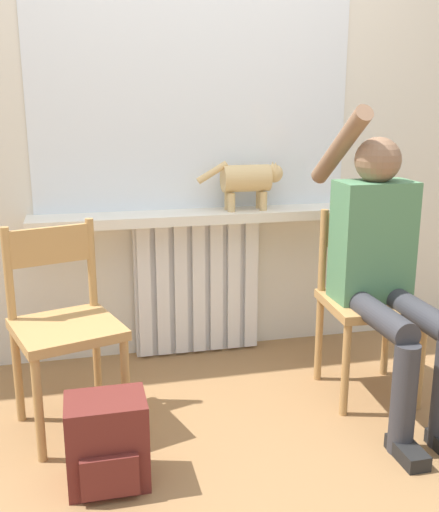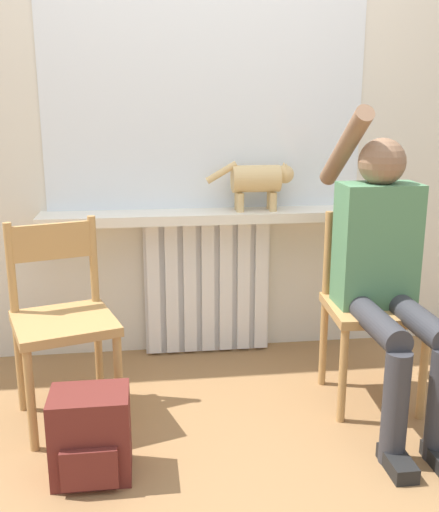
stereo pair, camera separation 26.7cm
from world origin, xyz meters
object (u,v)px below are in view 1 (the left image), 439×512
at_px(cat, 249,179).
at_px(chair_left, 64,323).
at_px(person, 384,261).
at_px(backpack, 107,443).
at_px(chair_right, 367,299).

bearing_deg(cat, chair_left, -149.34).
bearing_deg(person, backpack, -164.93).
height_order(person, backpack, person).
distance_m(chair_left, backpack, 0.56).
xyz_separation_m(person, cat, (-0.41, 0.69, 0.28)).
bearing_deg(chair_right, cat, 130.03).
height_order(cat, backpack, cat).
relative_size(chair_left, person, 0.64).
xyz_separation_m(chair_right, person, (-0.00, -0.13, 0.21)).
distance_m(cat, backpack, 1.53).
height_order(chair_left, chair_right, same).
xyz_separation_m(chair_left, chair_right, (1.37, 0.00, 0.00)).
relative_size(chair_right, person, 0.64).
relative_size(cat, backpack, 1.38).
xyz_separation_m(person, backpack, (-1.23, -0.33, -0.51)).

